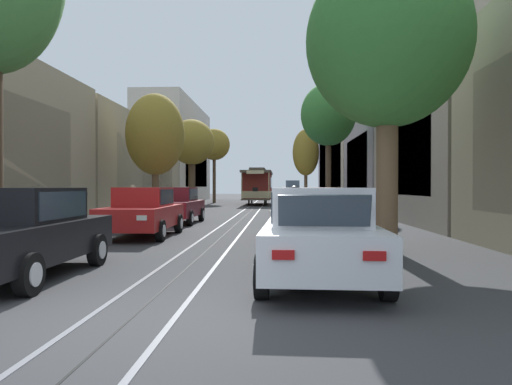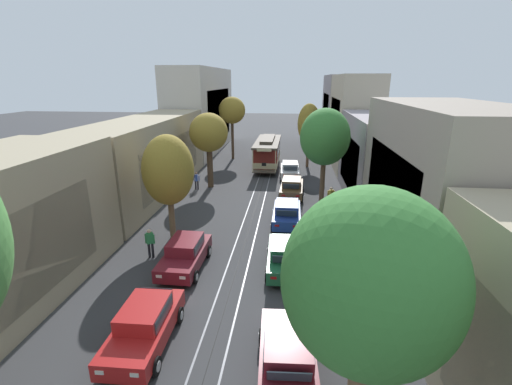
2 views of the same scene
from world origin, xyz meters
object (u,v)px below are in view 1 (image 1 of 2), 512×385
parked_car_maroon_second_right (309,214)px  parked_car_brown_fifth_right (291,198)px  pedestrian_on_right_pavement (175,197)px  parked_car_white_sixth_right (286,197)px  street_tree_kerb_right_mid (306,153)px  street_tree_kerb_right_near (387,42)px  parked_car_blue_fourth_right (289,201)px  pedestrian_on_left_pavement (133,201)px  street_tree_kerb_left_fourth (214,145)px  parked_car_green_mid_right (294,205)px  pedestrian_crossing_far (338,198)px  cable_car_trolley (258,186)px  parked_car_white_near_right (319,234)px  street_tree_kerb_right_second (328,115)px  street_tree_kerb_left_mid (192,143)px  street_tree_kerb_left_second (155,135)px  parked_car_black_near_left (20,232)px  parked_car_red_second_left (143,212)px  parked_car_maroon_mid_left (176,205)px  motorcycle_with_rider (294,229)px

parked_car_maroon_second_right → parked_car_brown_fifth_right: bearing=89.9°
parked_car_brown_fifth_right → pedestrian_on_right_pavement: (-8.41, 1.15, 0.09)m
parked_car_white_sixth_right → street_tree_kerb_right_mid: (1.88, 4.79, 3.95)m
street_tree_kerb_right_near → parked_car_maroon_second_right: bearing=126.8°
parked_car_blue_fourth_right → pedestrian_on_left_pavement: 9.16m
parked_car_blue_fourth_right → parked_car_white_sixth_right: bearing=89.6°
street_tree_kerb_left_fourth → parked_car_green_mid_right: bearing=-74.9°
pedestrian_crossing_far → parked_car_white_sixth_right: bearing=111.2°
street_tree_kerb_right_near → cable_car_trolley: bearing=98.0°
parked_car_white_near_right → parked_car_maroon_second_right: size_ratio=1.00×
street_tree_kerb_right_near → pedestrian_crossing_far: size_ratio=4.60×
street_tree_kerb_right_second → street_tree_kerb_left_mid: bearing=142.0°
parked_car_maroon_second_right → street_tree_kerb_right_mid: 30.05m
street_tree_kerb_left_fourth → pedestrian_on_right_pavement: bearing=-94.9°
street_tree_kerb_left_second → street_tree_kerb_left_fourth: (-0.05, 23.01, 1.53)m
parked_car_maroon_second_right → pedestrian_crossing_far: 16.97m
parked_car_black_near_left → parked_car_white_near_right: same height
parked_car_red_second_left → street_tree_kerb_left_mid: bearing=96.0°
parked_car_white_sixth_right → street_tree_kerb_left_mid: (-7.16, -3.96, 4.08)m
parked_car_green_mid_right → parked_car_white_sixth_right: (0.03, 18.06, 0.00)m
pedestrian_crossing_far → street_tree_kerb_right_near: bearing=-93.9°
street_tree_kerb_right_second → street_tree_kerb_right_mid: 16.10m
parked_car_white_near_right → pedestrian_on_left_pavement: bearing=118.8°
parked_car_white_sixth_right → street_tree_kerb_right_mid: 6.49m
parked_car_black_near_left → parked_car_red_second_left: bearing=88.2°
parked_car_maroon_mid_left → motorcycle_with_rider: 13.45m
parked_car_red_second_left → street_tree_kerb_left_mid: 20.53m
parked_car_red_second_left → street_tree_kerb_left_fourth: 32.55m
pedestrian_crossing_far → street_tree_kerb_left_fourth: bearing=122.2°
parked_car_white_near_right → parked_car_green_mid_right: 12.83m
street_tree_kerb_left_mid → parked_car_white_sixth_right: bearing=29.0°
street_tree_kerb_right_second → cable_car_trolley: bearing=106.9°
street_tree_kerb_left_fourth → pedestrian_crossing_far: size_ratio=4.71×
parked_car_maroon_mid_left → pedestrian_crossing_far: size_ratio=2.77×
parked_car_maroon_mid_left → parked_car_black_near_left: bearing=-90.3°
street_tree_kerb_left_mid → parked_car_maroon_mid_left: bearing=-82.3°
parked_car_blue_fourth_right → street_tree_kerb_right_near: bearing=-82.5°
motorcycle_with_rider → street_tree_kerb_left_second: bearing=112.2°
parked_car_maroon_second_right → pedestrian_on_left_pavement: size_ratio=2.61×
parked_car_brown_fifth_right → pedestrian_crossing_far: bearing=-36.6°
parked_car_maroon_second_right → pedestrian_on_left_pavement: (-7.58, 7.43, 0.16)m
street_tree_kerb_left_second → street_tree_kerb_left_fourth: size_ratio=0.86×
parked_car_white_sixth_right → street_tree_kerb_left_second: 16.83m
parked_car_black_near_left → street_tree_kerb_left_fourth: bearing=92.7°
parked_car_black_near_left → street_tree_kerb_left_fourth: (-1.83, 38.94, 5.01)m
parked_car_white_near_right → street_tree_kerb_left_fourth: bearing=100.2°
parked_car_white_near_right → street_tree_kerb_left_mid: street_tree_kerb_left_mid is taller
street_tree_kerb_right_near → pedestrian_on_left_pavement: street_tree_kerb_right_near is taller
parked_car_red_second_left → cable_car_trolley: bearing=84.9°
parked_car_white_near_right → street_tree_kerb_left_fourth: street_tree_kerb_left_fourth is taller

